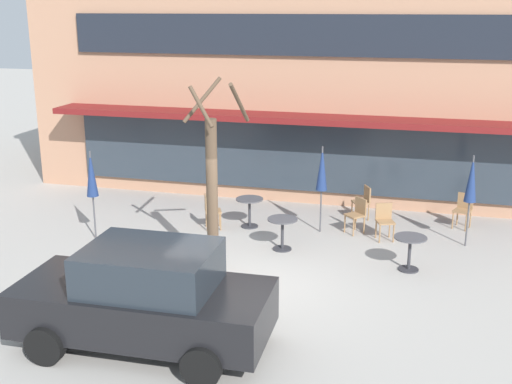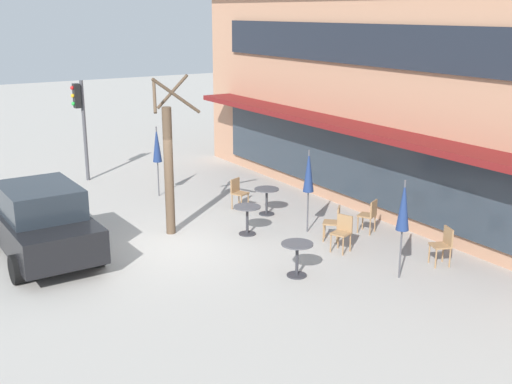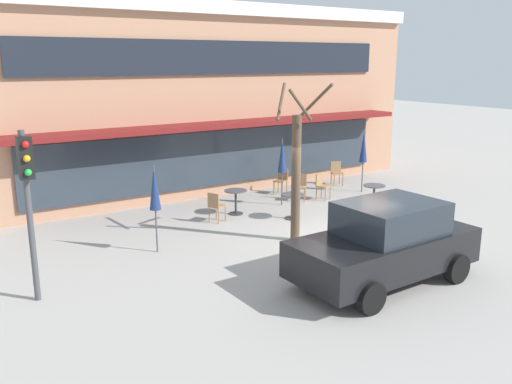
# 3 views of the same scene
# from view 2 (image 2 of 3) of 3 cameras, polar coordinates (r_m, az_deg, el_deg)

# --- Properties ---
(ground_plane) EXTENTS (80.00, 80.00, 0.00)m
(ground_plane) POSITION_cam_2_polar(r_m,az_deg,el_deg) (15.98, -8.20, -4.90)
(ground_plane) COLOR #ADA8A0
(building_facade) EXTENTS (16.91, 9.10, 6.57)m
(building_facade) POSITION_cam_2_polar(r_m,az_deg,el_deg) (21.13, 17.20, 8.81)
(building_facade) COLOR tan
(building_facade) RESTS_ON ground
(cafe_table_near_wall) EXTENTS (0.70, 0.70, 0.76)m
(cafe_table_near_wall) POSITION_cam_2_polar(r_m,az_deg,el_deg) (16.56, -0.79, -2.09)
(cafe_table_near_wall) COLOR #333338
(cafe_table_near_wall) RESTS_ON ground
(cafe_table_streetside) EXTENTS (0.70, 0.70, 0.76)m
(cafe_table_streetside) POSITION_cam_2_polar(r_m,az_deg,el_deg) (14.02, 3.67, -5.51)
(cafe_table_streetside) COLOR #333338
(cafe_table_streetside) RESTS_ON ground
(cafe_table_by_tree) EXTENTS (0.70, 0.70, 0.76)m
(cafe_table_by_tree) POSITION_cam_2_polar(r_m,az_deg,el_deg) (18.19, 0.95, -0.44)
(cafe_table_by_tree) COLOR #333338
(cafe_table_by_tree) RESTS_ON ground
(patio_umbrella_green_folded) EXTENTS (0.28, 0.28, 2.20)m
(patio_umbrella_green_folded) POSITION_cam_2_polar(r_m,az_deg,el_deg) (16.51, 4.70, 1.82)
(patio_umbrella_green_folded) COLOR #4C4C51
(patio_umbrella_green_folded) RESTS_ON ground
(patio_umbrella_cream_folded) EXTENTS (0.28, 0.28, 2.20)m
(patio_umbrella_cream_folded) POSITION_cam_2_polar(r_m,az_deg,el_deg) (13.89, 12.99, -1.24)
(patio_umbrella_cream_folded) COLOR #4C4C51
(patio_umbrella_cream_folded) RESTS_ON ground
(patio_umbrella_corner_open) EXTENTS (0.28, 0.28, 2.20)m
(patio_umbrella_corner_open) POSITION_cam_2_polar(r_m,az_deg,el_deg) (20.01, -8.80, 4.16)
(patio_umbrella_corner_open) COLOR #4C4C51
(patio_umbrella_corner_open) RESTS_ON ground
(cafe_chair_0) EXTENTS (0.52, 0.52, 0.89)m
(cafe_chair_0) POSITION_cam_2_polar(r_m,az_deg,el_deg) (15.20, 16.33, -4.38)
(cafe_chair_0) COLOR #9E754C
(cafe_chair_0) RESTS_ON ground
(cafe_chair_1) EXTENTS (0.54, 0.54, 0.89)m
(cafe_chair_1) POSITION_cam_2_polar(r_m,az_deg,el_deg) (16.92, 10.07, -1.91)
(cafe_chair_1) COLOR #9E754C
(cafe_chair_1) RESTS_ON ground
(cafe_chair_2) EXTENTS (0.53, 0.53, 0.89)m
(cafe_chair_2) POSITION_cam_2_polar(r_m,az_deg,el_deg) (18.75, -1.61, 0.08)
(cafe_chair_2) COLOR #9E754C
(cafe_chair_2) RESTS_ON ground
(cafe_chair_3) EXTENTS (0.51, 0.51, 0.89)m
(cafe_chair_3) POSITION_cam_2_polar(r_m,az_deg,el_deg) (15.55, 7.71, -3.40)
(cafe_chair_3) COLOR #9E754C
(cafe_chair_3) RESTS_ON ground
(cafe_chair_4) EXTENTS (0.57, 0.57, 0.89)m
(cafe_chair_4) POSITION_cam_2_polar(r_m,az_deg,el_deg) (16.24, 6.97, -2.54)
(cafe_chair_4) COLOR #9E754C
(cafe_chair_4) RESTS_ON ground
(parked_sedan) EXTENTS (4.24, 2.09, 1.76)m
(parked_sedan) POSITION_cam_2_polar(r_m,az_deg,el_deg) (15.78, -18.60, -2.47)
(parked_sedan) COLOR black
(parked_sedan) RESTS_ON ground
(street_tree) EXTENTS (1.28, 1.25, 4.11)m
(street_tree) POSITION_cam_2_polar(r_m,az_deg,el_deg) (16.43, -7.75, 2.51)
(street_tree) COLOR brown
(street_tree) RESTS_ON ground
(traffic_light_pole) EXTENTS (0.26, 0.44, 3.40)m
(traffic_light_pole) POSITION_cam_2_polar(r_m,az_deg,el_deg) (22.31, -15.33, 6.72)
(traffic_light_pole) COLOR #47474C
(traffic_light_pole) RESTS_ON ground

